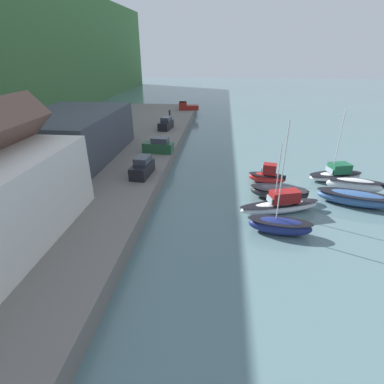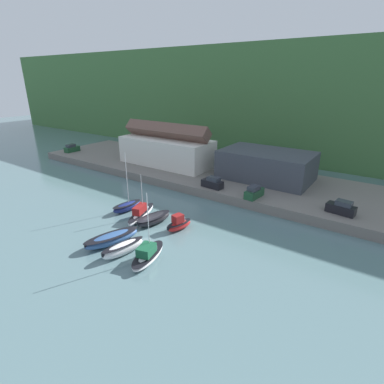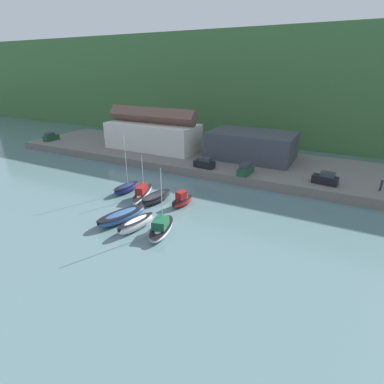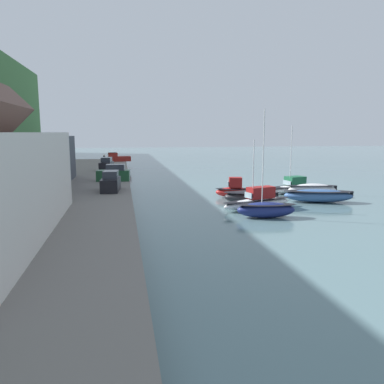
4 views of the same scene
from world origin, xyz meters
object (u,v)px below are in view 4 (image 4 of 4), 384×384
Objects in this scene: person_on_quay at (104,160)px; moored_boat_0 at (266,209)px; moored_boat_3 at (234,190)px; moored_boat_5 at (312,190)px; moored_boat_2 at (251,197)px; moored_boat_6 at (293,187)px; pickup_truck_0 at (117,158)px; parked_car_0 at (114,174)px; dog_on_quay at (108,158)px; parked_car_2 at (111,182)px; parked_car_3 at (106,165)px; moored_boat_4 at (318,195)px; moored_boat_1 at (258,201)px.

moored_boat_0 is at bearing -157.16° from person_on_quay.
moored_boat_3 is at bearing -148.83° from person_on_quay.
moored_boat_3 is 9.73m from moored_boat_5.
moored_boat_0 reaches higher than moored_boat_2.
moored_boat_6 is at bearing -42.62° from moored_boat_2.
pickup_truck_0 is (41.04, 24.09, 1.62)m from moored_boat_5.
parked_car_0 is 4.91× the size of dog_on_quay.
parked_car_2 is 30.88m from person_on_quay.
moored_boat_3 is 15.73m from parked_car_0.
person_on_quay is (26.01, 25.49, 2.00)m from moored_boat_6.
dog_on_quay is at bearing -80.85° from parked_car_3.
moored_boat_2 reaches higher than moored_boat_4.
parked_car_3 is at bearing 78.37° from dog_on_quay.
dog_on_quay is (44.46, 26.30, 1.25)m from moored_boat_5.
moored_boat_1 reaches higher than person_on_quay.
pickup_truck_0 is 4.09m from dog_on_quay.
moored_boat_4 is 1.32× the size of moored_boat_5.
moored_boat_3 is (11.39, -0.31, 0.09)m from moored_boat_0.
moored_boat_2 is at bearing -168.47° from pickup_truck_0.
parked_car_0 is 2.03× the size of person_on_quay.
moored_boat_0 is 2.33× the size of parked_car_2.
moored_boat_3 is 1.07× the size of parked_car_3.
moored_boat_2 is 18.37m from parked_car_0.
pickup_truck_0 is (19.86, -1.56, -0.10)m from parked_car_3.
moored_boat_1 is at bearing 123.10° from moored_boat_6.
moored_boat_6 is 24.02m from parked_car_2.
moored_boat_1 is 8.54m from moored_boat_4.
moored_boat_2 is at bearing -1.09° from moored_boat_0.
person_on_quay is (39.14, 16.48, 1.98)m from moored_boat_0.
parked_car_0 reaches higher than person_on_quay.
moored_boat_4 is at bearing 164.25° from moored_boat_6.
moored_boat_0 is at bearing 93.64° from dog_on_quay.
pickup_truck_0 is (42.34, -0.24, -0.10)m from parked_car_2.
moored_boat_1 is 39.19m from person_on_quay.
moored_boat_3 is 9.95m from moored_boat_4.
moored_boat_5 is at bearing 107.36° from dog_on_quay.
moored_boat_1 is 1.04× the size of moored_boat_4.
parked_car_3 is 4.98× the size of dog_on_quay.
moored_boat_1 is at bearing 168.46° from parked_car_2.
moored_boat_0 is 1.61× the size of moored_boat_5.
moored_boat_0 is 13.79m from moored_boat_5.
moored_boat_1 reaches higher than dog_on_quay.
pickup_truck_0 is at bearing 43.27° from moored_boat_4.
moored_boat_6 is 44.17m from pickup_truck_0.
person_on_quay is at bearing -81.68° from parked_car_2.
parked_car_3 is 2.06× the size of person_on_quay.
dog_on_quay is (23.28, 0.65, -0.46)m from parked_car_3.
moored_boat_2 is 3.04× the size of person_on_quay.
parked_car_2 is (-3.06, 14.76, 1.71)m from moored_boat_3.
dog_on_quay is at bearing 25.14° from pickup_truck_0.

